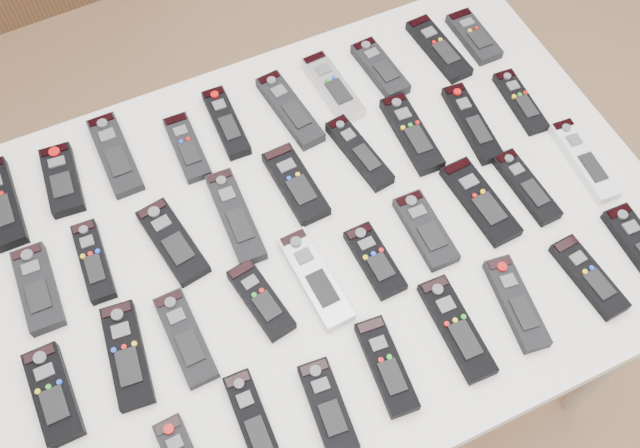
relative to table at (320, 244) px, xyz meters
name	(u,v)px	position (x,y,z in m)	size (l,w,h in m)	color
ground	(283,371)	(-0.10, 0.03, -0.72)	(4.00, 4.00, 0.00)	#96724C
table	(320,244)	(0.00, 0.00, 0.00)	(1.25, 0.88, 0.78)	white
remote_0	(1,203)	(-0.51, 0.29, 0.07)	(0.06, 0.19, 0.02)	black
remote_1	(62,180)	(-0.40, 0.30, 0.07)	(0.06, 0.15, 0.02)	black
remote_2	(115,155)	(-0.29, 0.31, 0.07)	(0.06, 0.19, 0.02)	black
remote_3	(187,147)	(-0.16, 0.27, 0.07)	(0.05, 0.16, 0.02)	black
remote_4	(226,123)	(-0.07, 0.29, 0.07)	(0.05, 0.17, 0.02)	black
remote_5	(290,110)	(0.06, 0.27, 0.07)	(0.05, 0.19, 0.02)	black
remote_6	(332,87)	(0.16, 0.29, 0.07)	(0.05, 0.18, 0.02)	#B7B7BC
remote_7	(380,69)	(0.27, 0.29, 0.07)	(0.05, 0.16, 0.02)	black
remote_8	(439,48)	(0.41, 0.29, 0.07)	(0.05, 0.18, 0.02)	black
remote_9	(474,36)	(0.50, 0.29, 0.07)	(0.06, 0.14, 0.02)	black
remote_10	(38,288)	(-0.49, 0.09, 0.07)	(0.06, 0.16, 0.02)	black
remote_11	(94,261)	(-0.39, 0.11, 0.07)	(0.04, 0.16, 0.02)	black
remote_12	(173,242)	(-0.25, 0.08, 0.07)	(0.06, 0.17, 0.02)	black
remote_13	(236,217)	(-0.13, 0.08, 0.07)	(0.05, 0.20, 0.02)	black
remote_14	(296,184)	(0.00, 0.10, 0.07)	(0.06, 0.17, 0.02)	black
remote_15	(359,153)	(0.14, 0.12, 0.07)	(0.04, 0.18, 0.02)	black
remote_16	(411,133)	(0.25, 0.11, 0.07)	(0.05, 0.19, 0.02)	black
remote_17	(472,123)	(0.37, 0.09, 0.07)	(0.05, 0.19, 0.02)	black
remote_18	(520,102)	(0.49, 0.09, 0.07)	(0.04, 0.16, 0.02)	black
remote_19	(53,394)	(-0.52, -0.10, 0.07)	(0.06, 0.16, 0.02)	black
remote_20	(127,355)	(-0.39, -0.09, 0.07)	(0.06, 0.18, 0.02)	black
remote_21	(186,338)	(-0.29, -0.10, 0.07)	(0.05, 0.17, 0.02)	black
remote_22	(261,300)	(-0.15, -0.09, 0.07)	(0.05, 0.15, 0.02)	black
remote_23	(315,278)	(-0.05, -0.09, 0.07)	(0.05, 0.19, 0.02)	#B7B7BC
remote_24	(375,260)	(0.06, -0.10, 0.07)	(0.05, 0.14, 0.02)	black
remote_25	(426,230)	(0.17, -0.09, 0.07)	(0.06, 0.15, 0.02)	black
remote_26	(480,201)	(0.29, -0.08, 0.07)	(0.06, 0.18, 0.02)	black
remote_27	(526,187)	(0.39, -0.09, 0.07)	(0.05, 0.16, 0.02)	black
remote_28	(584,160)	(0.52, -0.08, 0.07)	(0.05, 0.19, 0.02)	silver
remote_31	(254,423)	(-0.24, -0.28, 0.07)	(0.05, 0.17, 0.02)	black
remote_32	(328,407)	(-0.13, -0.30, 0.07)	(0.05, 0.15, 0.02)	black
remote_33	(386,366)	(-0.01, -0.28, 0.07)	(0.05, 0.16, 0.02)	black
remote_34	(456,328)	(0.12, -0.28, 0.07)	(0.05, 0.19, 0.02)	black
remote_35	(516,303)	(0.24, -0.28, 0.07)	(0.05, 0.17, 0.02)	black
remote_36	(589,277)	(0.38, -0.29, 0.07)	(0.05, 0.16, 0.02)	black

